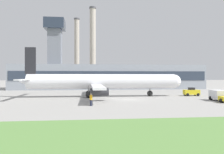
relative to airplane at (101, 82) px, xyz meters
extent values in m
plane|color=#999691|center=(4.45, -5.88, -3.05)|extent=(400.00, 400.00, 0.00)
cube|color=#8C939E|center=(4.45, 28.52, 0.92)|extent=(62.49, 12.02, 7.93)
cube|color=#2D3847|center=(4.45, 22.46, 1.32)|extent=(61.24, 0.16, 2.86)
cube|color=slate|center=(-13.46, 28.52, 6.73)|extent=(4.22, 4.22, 19.56)
cube|color=#283342|center=(-13.46, 28.52, 18.20)|extent=(6.33, 6.33, 3.38)
cylinder|color=#B2A899|center=(-7.61, 53.99, 11.73)|extent=(2.20, 2.20, 29.55)
cylinder|color=#4C4C51|center=(-7.61, 53.99, 26.84)|extent=(2.54, 2.54, 0.66)
cylinder|color=#B2A899|center=(-0.53, 53.87, 14.26)|extent=(2.69, 2.69, 34.61)
cylinder|color=#4C4C51|center=(-0.53, 53.87, 31.97)|extent=(3.10, 3.10, 0.81)
cylinder|color=white|center=(0.48, 0.00, 0.10)|extent=(30.23, 2.99, 2.99)
sphere|color=white|center=(15.59, 0.00, 0.10)|extent=(2.84, 2.84, 2.84)
cone|color=white|center=(-14.64, 0.00, 0.10)|extent=(3.29, 2.84, 2.84)
cube|color=#232328|center=(-14.01, 0.00, 4.26)|extent=(2.09, 0.24, 5.32)
cube|color=white|center=(-14.11, -4.15, 0.55)|extent=(0.87, 8.30, 0.20)
cube|color=white|center=(-14.11, 4.15, 0.55)|extent=(0.87, 8.30, 0.20)
cube|color=white|center=(-1.03, -7.51, -0.65)|extent=(1.93, 13.83, 0.36)
cube|color=white|center=(-1.03, 7.51, -0.65)|extent=(1.93, 13.83, 0.36)
cylinder|color=#333338|center=(-0.73, -7.72, -1.53)|extent=(3.10, 1.46, 1.46)
cylinder|color=#333338|center=(-0.73, 7.72, -1.53)|extent=(3.10, 1.46, 1.46)
cylinder|color=#59595B|center=(10.30, 0.00, -1.55)|extent=(0.20, 0.20, 1.81)
sphere|color=black|center=(10.30, 0.00, -2.45)|extent=(1.19, 1.19, 1.19)
cylinder|color=#59595B|center=(-2.54, -2.10, -1.55)|extent=(0.20, 0.20, 1.81)
sphere|color=black|center=(-2.54, -2.10, -2.45)|extent=(1.19, 1.19, 1.19)
cylinder|color=#59595B|center=(-2.54, 2.10, -1.55)|extent=(0.20, 0.20, 1.81)
sphere|color=black|center=(-2.54, 2.10, -2.45)|extent=(1.19, 1.19, 1.19)
cube|color=yellow|center=(19.43, -0.09, -2.26)|extent=(3.31, 1.83, 1.00)
cube|color=black|center=(19.43, -0.09, -1.51)|extent=(1.20, 1.20, 0.50)
sphere|color=black|center=(20.50, -0.93, -2.72)|extent=(0.64, 0.64, 0.64)
sphere|color=black|center=(20.61, 0.59, -2.72)|extent=(0.64, 0.64, 0.64)
sphere|color=black|center=(18.26, -0.78, -2.72)|extent=(0.64, 0.64, 0.64)
sphere|color=black|center=(18.36, 0.75, -2.72)|extent=(0.64, 0.64, 0.64)
cube|color=silver|center=(19.67, -9.52, -1.99)|extent=(2.50, 3.61, 1.49)
sphere|color=black|center=(18.28, -12.44, -2.70)|extent=(0.70, 0.70, 0.70)
sphere|color=black|center=(18.80, -8.55, -2.70)|extent=(0.70, 0.70, 0.70)
sphere|color=black|center=(20.76, -8.81, -2.70)|extent=(0.70, 0.70, 0.70)
cylinder|color=#23283D|center=(-2.23, -13.79, -2.62)|extent=(0.39, 0.39, 0.85)
cylinder|color=#F2A514|center=(-2.23, -13.79, -1.86)|extent=(0.49, 0.49, 0.67)
sphere|color=tan|center=(-2.23, -13.79, -1.41)|extent=(0.23, 0.23, 0.23)
camera|label=1|loc=(-2.66, -44.71, 1.13)|focal=35.00mm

